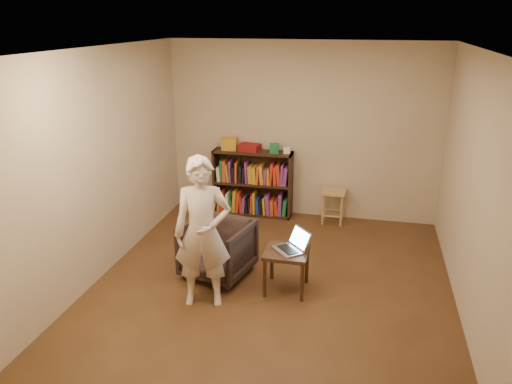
% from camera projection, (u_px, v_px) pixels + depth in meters
% --- Properties ---
extents(floor, '(4.50, 4.50, 0.00)m').
position_uv_depth(floor, '(272.00, 285.00, 5.70)').
color(floor, '#432B15').
rests_on(floor, ground).
extents(ceiling, '(4.50, 4.50, 0.00)m').
position_uv_depth(ceiling, '(275.00, 49.00, 4.84)').
color(ceiling, white).
rests_on(ceiling, wall_back).
extents(wall_back, '(4.00, 0.00, 4.00)m').
position_uv_depth(wall_back, '(302.00, 131.00, 7.34)').
color(wall_back, beige).
rests_on(wall_back, floor).
extents(wall_left, '(0.00, 4.50, 4.50)m').
position_uv_depth(wall_left, '(101.00, 165.00, 5.69)').
color(wall_left, beige).
rests_on(wall_left, floor).
extents(wall_right, '(0.00, 4.50, 4.50)m').
position_uv_depth(wall_right, '(475.00, 191.00, 4.85)').
color(wall_right, beige).
rests_on(wall_right, floor).
extents(bookshelf, '(1.20, 0.30, 1.00)m').
position_uv_depth(bookshelf, '(253.00, 187.00, 7.63)').
color(bookshelf, black).
rests_on(bookshelf, floor).
extents(box_yellow, '(0.24, 0.19, 0.18)m').
position_uv_depth(box_yellow, '(229.00, 144.00, 7.49)').
color(box_yellow, gold).
rests_on(box_yellow, bookshelf).
extents(red_cloth, '(0.33, 0.27, 0.10)m').
position_uv_depth(red_cloth, '(249.00, 147.00, 7.45)').
color(red_cloth, maroon).
rests_on(red_cloth, bookshelf).
extents(box_green, '(0.15, 0.15, 0.13)m').
position_uv_depth(box_green, '(274.00, 148.00, 7.32)').
color(box_green, '#1C6B39').
rests_on(box_green, bookshelf).
extents(box_white, '(0.12, 0.12, 0.08)m').
position_uv_depth(box_white, '(287.00, 151.00, 7.32)').
color(box_white, white).
rests_on(box_white, bookshelf).
extents(stool, '(0.34, 0.34, 0.50)m').
position_uv_depth(stool, '(333.00, 197.00, 7.33)').
color(stool, tan).
rests_on(stool, floor).
extents(armchair, '(0.87, 0.88, 0.67)m').
position_uv_depth(armchair, '(217.00, 249.00, 5.82)').
color(armchair, '#302420').
rests_on(armchair, floor).
extents(side_table, '(0.47, 0.47, 0.48)m').
position_uv_depth(side_table, '(287.00, 257.00, 5.48)').
color(side_table, black).
rests_on(side_table, floor).
extents(laptop, '(0.45, 0.45, 0.22)m').
position_uv_depth(laptop, '(292.00, 245.00, 5.46)').
color(laptop, '#AEADB2').
rests_on(laptop, side_table).
extents(person, '(0.67, 0.52, 1.61)m').
position_uv_depth(person, '(203.00, 233.00, 5.11)').
color(person, beige).
rests_on(person, floor).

